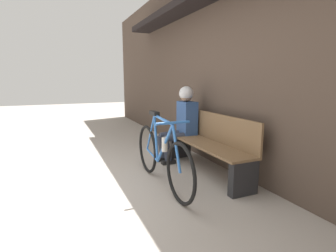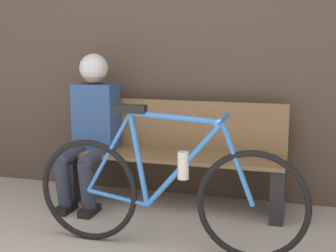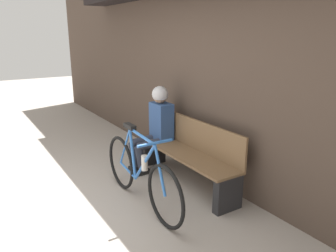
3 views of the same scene
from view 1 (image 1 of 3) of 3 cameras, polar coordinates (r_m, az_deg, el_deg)
ground_plane at (r=3.39m, az=-22.42°, el=-13.48°), size 24.00×24.00×0.00m
storefront_wall at (r=3.91m, az=13.49°, el=14.96°), size 12.00×0.56×3.20m
park_bench_near at (r=3.77m, az=8.99°, el=-4.14°), size 1.74×0.42×0.83m
bicycle at (r=3.26m, az=-1.46°, el=-6.59°), size 1.74×0.40×0.91m
person_seated at (r=4.22m, az=3.11°, el=1.61°), size 0.34×0.60×1.21m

